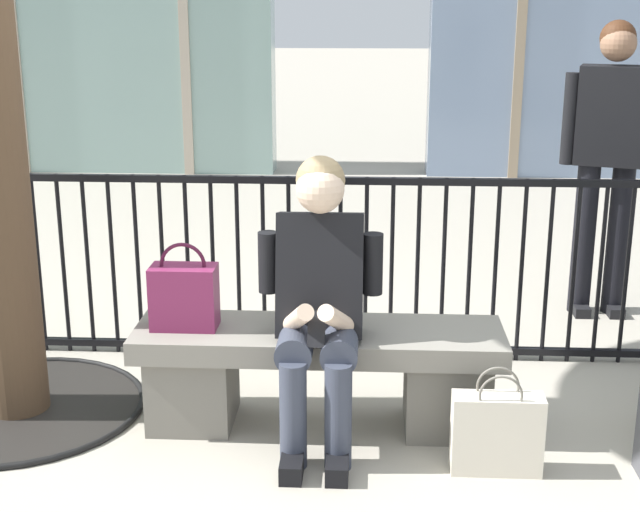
% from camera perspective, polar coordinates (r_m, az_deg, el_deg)
% --- Properties ---
extents(ground_plane, '(60.00, 60.00, 0.00)m').
position_cam_1_polar(ground_plane, '(4.07, -0.08, -10.58)').
color(ground_plane, '#A8A091').
extents(stone_bench, '(1.60, 0.44, 0.45)m').
position_cam_1_polar(stone_bench, '(3.96, -0.08, -7.08)').
color(stone_bench, gray).
rests_on(stone_bench, ground).
extents(seated_person_with_phone, '(0.52, 0.66, 1.21)m').
position_cam_1_polar(seated_person_with_phone, '(3.70, -0.05, -2.47)').
color(seated_person_with_phone, '#383D4C').
rests_on(seated_person_with_phone, ground).
extents(handbag_on_bench, '(0.28, 0.16, 0.38)m').
position_cam_1_polar(handbag_on_bench, '(3.91, -8.62, -2.50)').
color(handbag_on_bench, '#7A234C').
rests_on(handbag_on_bench, stone_bench).
extents(shopping_bag, '(0.36, 0.12, 0.43)m').
position_cam_1_polar(shopping_bag, '(3.69, 11.17, -10.92)').
color(shopping_bag, beige).
rests_on(shopping_bag, ground).
extents(bystander_at_railing, '(0.55, 0.32, 1.71)m').
position_cam_1_polar(bystander_at_railing, '(5.45, 17.89, 6.62)').
color(bystander_at_railing, black).
rests_on(bystander_at_railing, ground).
extents(plaza_railing, '(8.08, 0.04, 0.97)m').
position_cam_1_polar(plaza_railing, '(4.62, 0.47, -0.73)').
color(plaza_railing, black).
rests_on(plaza_railing, ground).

